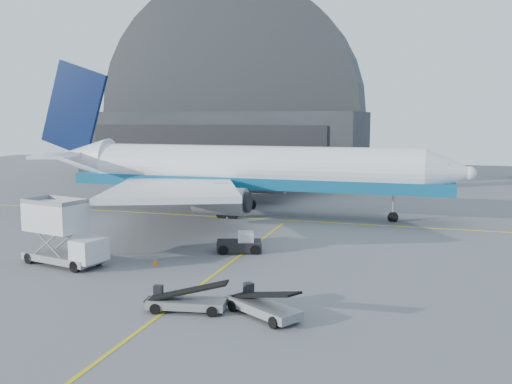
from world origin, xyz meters
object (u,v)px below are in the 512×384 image
(pushback_tug, at_px, (240,244))
(belt_loader_a, at_px, (186,301))
(catering_truck, at_px, (62,234))
(airliner, at_px, (236,170))
(belt_loader_b, at_px, (263,306))

(pushback_tug, relative_size, belt_loader_a, 0.84)
(catering_truck, relative_size, pushback_tug, 1.75)
(airliner, height_order, catering_truck, airliner)
(belt_loader_b, bearing_deg, catering_truck, -167.52)
(catering_truck, relative_size, belt_loader_a, 1.46)
(pushback_tug, distance_m, belt_loader_b, 15.48)
(pushback_tug, relative_size, belt_loader_b, 0.83)
(airliner, relative_size, catering_truck, 7.18)
(catering_truck, xyz_separation_m, belt_loader_a, (13.26, -6.96, -1.82))
(catering_truck, distance_m, belt_loader_b, 19.01)
(pushback_tug, bearing_deg, airliner, 91.28)
(catering_truck, height_order, belt_loader_b, catering_truck)
(airliner, relative_size, belt_loader_a, 10.50)
(airliner, distance_m, catering_truck, 26.26)
(airliner, relative_size, pushback_tug, 12.55)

